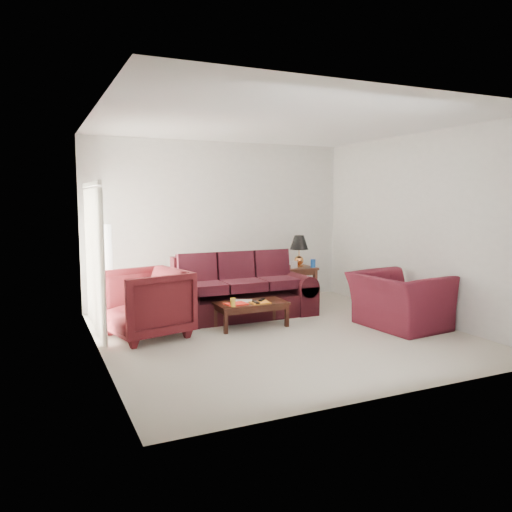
{
  "coord_description": "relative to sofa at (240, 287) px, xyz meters",
  "views": [
    {
      "loc": [
        -3.23,
        -6.29,
        1.96
      ],
      "look_at": [
        0.0,
        0.85,
        1.05
      ],
      "focal_mm": 35.0,
      "sensor_mm": 36.0,
      "label": 1
    }
  ],
  "objects": [
    {
      "name": "magazine_white",
      "position": [
        -0.2,
        -0.58,
        -0.11
      ],
      "size": [
        0.34,
        0.31,
        0.02
      ],
      "primitive_type": "cube",
      "rotation": [
        0.0,
        0.0,
        -0.49
      ],
      "color": "white",
      "rests_on": "coffee_table"
    },
    {
      "name": "floor_lamp",
      "position": [
        -2.03,
        0.89,
        0.28
      ],
      "size": [
        0.27,
        0.27,
        1.55
      ],
      "primitive_type": null,
      "rotation": [
        0.0,
        0.0,
        -0.06
      ],
      "color": "white",
      "rests_on": "ground"
    },
    {
      "name": "throw_pillow",
      "position": [
        -0.44,
        0.66,
        0.23
      ],
      "size": [
        0.41,
        0.28,
        0.39
      ],
      "primitive_type": "cube",
      "rotation": [
        -0.21,
        0.0,
        0.29
      ],
      "color": "black",
      "rests_on": "sofa"
    },
    {
      "name": "clock",
      "position": [
        1.33,
        0.59,
        0.23
      ],
      "size": [
        0.14,
        0.09,
        0.13
      ],
      "primitive_type": "cube",
      "rotation": [
        0.0,
        0.0,
        0.32
      ],
      "color": "silver",
      "rests_on": "end_table"
    },
    {
      "name": "magazine_orange",
      "position": [
        -0.01,
        -0.79,
        -0.11
      ],
      "size": [
        0.3,
        0.23,
        0.02
      ],
      "primitive_type": "cube",
      "rotation": [
        0.0,
        0.0,
        0.03
      ],
      "color": "orange",
      "rests_on": "coffee_table"
    },
    {
      "name": "yellow_glass",
      "position": [
        -0.47,
        -0.85,
        -0.05
      ],
      "size": [
        0.1,
        0.1,
        0.13
      ],
      "primitive_type": "cylinder",
      "rotation": [
        0.0,
        0.0,
        -0.34
      ],
      "color": "gold",
      "rests_on": "coffee_table"
    },
    {
      "name": "floor",
      "position": [
        0.11,
        -1.23,
        -0.5
      ],
      "size": [
        5.0,
        5.0,
        0.0
      ],
      "primitive_type": "plane",
      "color": "beige",
      "rests_on": "ground"
    },
    {
      "name": "armchair_left",
      "position": [
        -1.68,
        -0.58,
        -0.02
      ],
      "size": [
        1.28,
        1.26,
        0.97
      ],
      "primitive_type": "imported",
      "rotation": [
        0.0,
        0.0,
        -1.34
      ],
      "color": "#430F13",
      "rests_on": "ground"
    },
    {
      "name": "magazine_red",
      "position": [
        -0.37,
        -0.73,
        -0.11
      ],
      "size": [
        0.34,
        0.27,
        0.02
      ],
      "primitive_type": "cube",
      "rotation": [
        0.0,
        0.0,
        0.12
      ],
      "color": "red",
      "rests_on": "coffee_table"
    },
    {
      "name": "blue_canister",
      "position": [
        1.71,
        0.53,
        0.24
      ],
      "size": [
        0.11,
        0.11,
        0.16
      ],
      "primitive_type": "cylinder",
      "rotation": [
        0.0,
        0.0,
        0.11
      ],
      "color": "#1A50AA",
      "rests_on": "end_table"
    },
    {
      "name": "end_table",
      "position": [
        1.48,
        0.73,
        -0.17
      ],
      "size": [
        0.64,
        0.64,
        0.66
      ],
      "primitive_type": null,
      "rotation": [
        0.0,
        0.0,
        0.07
      ],
      "color": "#5B291F",
      "rests_on": "ground"
    },
    {
      "name": "sofa",
      "position": [
        0.0,
        0.0,
        0.0
      ],
      "size": [
        2.46,
        1.08,
        1.0
      ],
      "primitive_type": null,
      "rotation": [
        0.0,
        0.0,
        0.01
      ],
      "color": "black",
      "rests_on": "ground"
    },
    {
      "name": "table_lamp",
      "position": [
        1.54,
        0.78,
        0.46
      ],
      "size": [
        0.45,
        0.45,
        0.59
      ],
      "primitive_type": null,
      "rotation": [
        0.0,
        0.0,
        -0.33
      ],
      "color": "#C67D3E",
      "rests_on": "end_table"
    },
    {
      "name": "armchair_right",
      "position": [
        1.92,
        -1.64,
        -0.09
      ],
      "size": [
        1.24,
        1.38,
        0.83
      ],
      "primitive_type": "imported",
      "rotation": [
        0.0,
        0.0,
        1.67
      ],
      "color": "#49101C",
      "rests_on": "ground"
    },
    {
      "name": "remote_a",
      "position": [
        -0.09,
        -0.82,
        -0.09
      ],
      "size": [
        0.06,
        0.18,
        0.02
      ],
      "primitive_type": "cube",
      "rotation": [
        0.0,
        0.0,
        -0.03
      ],
      "color": "black",
      "rests_on": "coffee_table"
    },
    {
      "name": "remote_b",
      "position": [
        0.06,
        -0.7,
        -0.09
      ],
      "size": [
        0.15,
        0.16,
        0.02
      ],
      "primitive_type": "cube",
      "rotation": [
        0.0,
        0.0,
        -0.73
      ],
      "color": "black",
      "rests_on": "coffee_table"
    },
    {
      "name": "picture_frame",
      "position": [
        1.34,
        0.87,
        0.23
      ],
      "size": [
        0.12,
        0.15,
        0.05
      ],
      "primitive_type": "cube",
      "rotation": [
        1.36,
        0.0,
        -0.01
      ],
      "color": "silver",
      "rests_on": "end_table"
    },
    {
      "name": "coffee_table",
      "position": [
        -0.11,
        -0.67,
        -0.31
      ],
      "size": [
        1.13,
        0.63,
        0.38
      ],
      "primitive_type": null,
      "rotation": [
        0.0,
        0.0,
        -0.08
      ],
      "color": "black",
      "rests_on": "ground"
    },
    {
      "name": "blinds",
      "position": [
        -2.31,
        0.07,
        0.58
      ],
      "size": [
        0.1,
        2.0,
        2.16
      ],
      "primitive_type": "cube",
      "color": "silver",
      "rests_on": "ground"
    }
  ]
}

